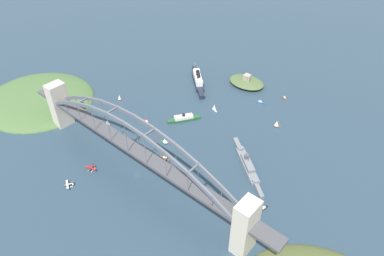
% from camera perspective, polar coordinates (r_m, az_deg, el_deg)
% --- Properties ---
extents(ground_plane, '(1400.00, 1400.00, 0.00)m').
position_cam_1_polar(ground_plane, '(337.41, -8.96, -7.42)').
color(ground_plane, '#283D4C').
extents(harbor_arch_bridge, '(300.50, 18.29, 65.78)m').
position_cam_1_polar(harbor_arch_bridge, '(317.26, -9.47, -3.69)').
color(harbor_arch_bridge, beige).
rests_on(harbor_arch_bridge, ground).
extents(headland_west_shore, '(138.17, 128.78, 17.81)m').
position_cam_1_polar(headland_west_shore, '(470.53, -23.92, 4.15)').
color(headland_west_shore, '#476638').
rests_on(headland_west_shore, ground).
extents(ocean_liner, '(61.79, 56.23, 18.39)m').
position_cam_1_polar(ocean_liner, '(461.16, 0.95, 7.86)').
color(ocean_liner, '#1E2333').
rests_on(ocean_liner, ground).
extents(naval_cruiser, '(67.38, 53.90, 16.77)m').
position_cam_1_polar(naval_cruiser, '(343.04, 9.01, -5.83)').
color(naval_cruiser, slate).
rests_on(naval_cruiser, ground).
extents(harbor_ferry_steamer, '(26.47, 35.57, 8.23)m').
position_cam_1_polar(harbor_ferry_steamer, '(396.12, -1.32, 1.61)').
color(harbor_ferry_steamer, '#23512D').
rests_on(harbor_ferry_steamer, ground).
extents(fort_island_mid_harbor, '(47.84, 35.38, 15.16)m').
position_cam_1_polar(fort_island_mid_harbor, '(465.47, 8.88, 7.45)').
color(fort_island_mid_harbor, '#4C6038').
rests_on(fort_island_mid_harbor, ground).
extents(seaplane_taxiing_near_bridge, '(11.88, 8.06, 5.11)m').
position_cam_1_polar(seaplane_taxiing_near_bridge, '(349.22, -16.12, -6.32)').
color(seaplane_taxiing_near_bridge, '#B7B7B2').
rests_on(seaplane_taxiing_near_bridge, ground).
extents(seaplane_second_in_formation, '(10.79, 8.96, 4.63)m').
position_cam_1_polar(seaplane_second_in_formation, '(340.38, -19.48, -8.74)').
color(seaplane_second_in_formation, '#B7B7B2').
rests_on(seaplane_second_in_formation, ground).
extents(small_boat_0, '(9.37, 6.25, 8.99)m').
position_cam_1_polar(small_boat_0, '(397.85, -13.60, 0.87)').
color(small_boat_0, '#2D6B3D').
rests_on(small_boat_0, ground).
extents(small_boat_1, '(10.36, 7.06, 9.37)m').
position_cam_1_polar(small_boat_1, '(364.76, -4.36, -1.88)').
color(small_boat_1, '#2D6B3D').
rests_on(small_boat_1, ground).
extents(small_boat_2, '(8.61, 6.20, 8.22)m').
position_cam_1_polar(small_boat_2, '(397.01, 13.65, 0.71)').
color(small_boat_2, brown).
rests_on(small_boat_2, ground).
extents(small_boat_3, '(6.28, 8.00, 9.79)m').
position_cam_1_polar(small_boat_3, '(308.13, 4.52, -11.41)').
color(small_boat_3, gold).
rests_on(small_boat_3, ground).
extents(small_boat_4, '(8.42, 5.80, 8.91)m').
position_cam_1_polar(small_boat_4, '(411.57, 3.65, 3.40)').
color(small_boat_4, silver).
rests_on(small_boat_4, ground).
extents(small_boat_5, '(4.21, 11.02, 2.15)m').
position_cam_1_polar(small_boat_5, '(311.22, 11.51, -12.74)').
color(small_boat_5, black).
rests_on(small_boat_5, ground).
extents(small_boat_6, '(9.24, 6.48, 2.55)m').
position_cam_1_polar(small_boat_6, '(448.04, 14.80, 4.78)').
color(small_boat_6, brown).
rests_on(small_boat_6, ground).
extents(small_boat_7, '(12.33, 4.14, 2.24)m').
position_cam_1_polar(small_boat_7, '(348.90, -4.52, -4.92)').
color(small_boat_7, brown).
rests_on(small_boat_7, ground).
extents(small_boat_8, '(12.53, 4.60, 2.01)m').
position_cam_1_polar(small_boat_8, '(433.83, 11.12, 4.16)').
color(small_boat_8, '#234C8C').
rests_on(small_boat_8, ground).
extents(small_boat_9, '(12.46, 5.91, 2.15)m').
position_cam_1_polar(small_boat_9, '(396.66, -7.43, 0.99)').
color(small_boat_9, '#B2231E').
rests_on(small_boat_9, ground).
extents(small_boat_10, '(6.72, 3.93, 7.98)m').
position_cam_1_polar(small_boat_10, '(438.32, -11.74, 4.93)').
color(small_boat_10, '#B2231E').
rests_on(small_boat_10, ground).
extents(channel_marker_buoy, '(2.20, 2.20, 2.75)m').
position_cam_1_polar(channel_marker_buoy, '(373.01, -5.91, -1.59)').
color(channel_marker_buoy, red).
rests_on(channel_marker_buoy, ground).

